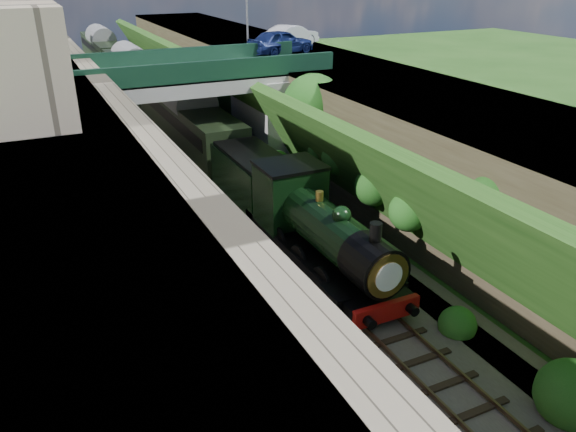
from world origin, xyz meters
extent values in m
plane|color=#1E4714|center=(0.00, 0.00, 0.00)|extent=(160.00, 160.00, 0.00)
cube|color=#473F38|center=(0.00, 20.00, 0.10)|extent=(10.00, 90.00, 0.20)
cube|color=#756B56|center=(-5.50, 20.00, 3.50)|extent=(1.00, 90.00, 7.00)
cube|color=#262628|center=(-9.00, 20.00, 3.50)|extent=(6.00, 90.00, 7.00)
cube|color=#262628|center=(9.50, 20.00, 3.12)|extent=(8.00, 90.00, 6.25)
cube|color=#1E4714|center=(5.00, 20.00, 2.70)|extent=(4.02, 90.00, 6.36)
sphere|color=#194C14|center=(3.72, -1.73, 0.82)|extent=(2.14, 2.14, 2.14)
sphere|color=#194C14|center=(5.43, 1.60, 3.59)|extent=(2.16, 2.16, 2.16)
sphere|color=#194C14|center=(5.87, 4.40, 4.32)|extent=(1.89, 1.89, 1.89)
sphere|color=#194C14|center=(4.83, 7.79, 2.62)|extent=(1.75, 1.75, 1.75)
sphere|color=#194C14|center=(4.91, 10.59, 2.75)|extent=(1.86, 1.86, 1.86)
sphere|color=#194C14|center=(5.15, 14.07, 3.15)|extent=(2.02, 2.02, 2.02)
sphere|color=#194C14|center=(4.97, 16.03, 2.85)|extent=(1.29, 1.29, 1.29)
sphere|color=#194C14|center=(4.03, 19.42, 1.33)|extent=(1.44, 1.44, 1.44)
sphere|color=#194C14|center=(6.03, 22.85, 4.58)|extent=(2.07, 2.07, 2.07)
sphere|color=#194C14|center=(5.03, 26.41, 2.95)|extent=(1.60, 1.60, 1.60)
sphere|color=#194C14|center=(5.52, 28.43, 3.74)|extent=(2.00, 2.00, 2.00)
sphere|color=#194C14|center=(6.12, 31.86, 4.71)|extent=(1.64, 1.64, 1.64)
sphere|color=#194C14|center=(4.45, 34.95, 2.00)|extent=(1.42, 1.42, 1.42)
sphere|color=#194C14|center=(5.99, 37.04, 4.52)|extent=(1.84, 1.84, 1.84)
sphere|color=#194C14|center=(3.84, 40.74, 1.01)|extent=(2.01, 2.01, 2.01)
sphere|color=#194C14|center=(3.57, 44.44, 0.57)|extent=(1.55, 1.55, 1.55)
sphere|color=#194C14|center=(4.64, 47.22, 2.31)|extent=(1.48, 1.48, 1.48)
sphere|color=#194C14|center=(5.20, 50.59, 3.22)|extent=(1.66, 1.66, 1.66)
sphere|color=#194C14|center=(4.44, 52.86, 1.99)|extent=(1.94, 1.94, 1.94)
sphere|color=#194C14|center=(4.66, 55.10, 2.35)|extent=(2.17, 2.17, 2.17)
sphere|color=#194C14|center=(3.79, 58.51, 0.94)|extent=(1.95, 1.95, 1.95)
cube|color=black|center=(-2.00, 20.00, 0.24)|extent=(2.50, 90.00, 0.07)
cube|color=brown|center=(-2.72, 20.00, 0.33)|extent=(0.08, 90.00, 0.14)
cube|color=brown|center=(-1.28, 20.00, 0.33)|extent=(0.08, 90.00, 0.14)
cube|color=black|center=(1.20, 20.00, 0.24)|extent=(2.50, 90.00, 0.07)
cube|color=brown|center=(0.48, 20.00, 0.33)|extent=(0.08, 90.00, 0.14)
cube|color=brown|center=(1.92, 20.00, 0.33)|extent=(0.08, 90.00, 0.14)
cube|color=gray|center=(0.50, 24.00, 5.70)|extent=(16.00, 6.00, 0.90)
cube|color=#153B26|center=(0.50, 21.15, 6.65)|extent=(16.00, 0.30, 1.20)
cube|color=#153B26|center=(0.50, 26.85, 6.65)|extent=(16.00, 0.30, 1.20)
cube|color=gray|center=(-5.50, 24.00, 2.85)|extent=(1.40, 6.40, 5.70)
cube|color=gray|center=(5.20, 24.00, 2.85)|extent=(2.40, 6.40, 5.70)
cube|color=gray|center=(-9.50, 14.00, 9.00)|extent=(4.00, 8.00, 4.00)
cylinder|color=black|center=(5.80, 18.38, 2.20)|extent=(0.30, 0.30, 4.40)
sphere|color=#194C14|center=(5.80, 18.38, 4.80)|extent=(3.60, 3.60, 3.60)
sphere|color=#194C14|center=(6.30, 19.18, 4.20)|extent=(2.40, 2.40, 2.40)
cylinder|color=gray|center=(7.00, 31.23, 9.25)|extent=(0.14, 0.14, 6.00)
imported|color=navy|center=(8.11, 27.78, 7.10)|extent=(5.34, 3.23, 1.70)
imported|color=silver|center=(10.61, 31.16, 7.05)|extent=(5.14, 3.52, 1.60)
cube|color=black|center=(1.20, 8.09, 0.50)|extent=(2.40, 8.40, 0.60)
cube|color=black|center=(1.20, 9.09, 1.05)|extent=(2.70, 10.00, 0.35)
cube|color=maroon|center=(1.20, 3.99, 0.95)|extent=(2.70, 0.25, 0.70)
cylinder|color=black|center=(1.20, 8.29, 2.35)|extent=(1.90, 5.60, 1.90)
cylinder|color=black|center=(1.20, 4.99, 2.35)|extent=(1.96, 1.80, 1.96)
cylinder|color=white|center=(1.20, 4.01, 2.35)|extent=(1.10, 0.05, 1.10)
cylinder|color=black|center=(1.20, 4.99, 3.55)|extent=(0.44, 0.44, 0.90)
sphere|color=black|center=(1.20, 7.29, 3.35)|extent=(0.76, 0.76, 0.76)
cylinder|color=#A57F33|center=(1.20, 9.09, 3.45)|extent=(0.32, 0.32, 0.50)
cube|color=black|center=(1.20, 11.89, 2.50)|extent=(2.75, 2.40, 2.80)
cube|color=black|center=(1.20, 11.89, 3.95)|extent=(2.85, 2.50, 0.15)
cube|color=black|center=(-0.05, 5.49, 0.85)|extent=(0.60, 1.40, 0.90)
cube|color=black|center=(2.45, 5.49, 0.85)|extent=(0.60, 1.40, 0.90)
cube|color=black|center=(1.20, 16.29, 0.45)|extent=(2.30, 6.00, 0.50)
cube|color=black|center=(1.20, 16.29, 0.70)|extent=(2.60, 6.00, 0.50)
cube|color=black|center=(1.20, 16.29, 1.90)|extent=(2.70, 6.00, 2.40)
cube|color=black|center=(1.20, 16.29, 3.15)|extent=(2.50, 5.60, 0.20)
cube|color=black|center=(1.20, 28.89, 0.40)|extent=(2.30, 17.00, 0.40)
cube|color=black|center=(1.20, 28.89, 0.65)|extent=(2.50, 17.00, 0.50)
cube|color=black|center=(1.20, 28.89, 2.15)|extent=(2.80, 18.00, 2.70)
cube|color=slate|center=(1.20, 28.89, 3.65)|extent=(2.90, 18.00, 0.50)
cube|color=black|center=(1.20, 47.69, 0.40)|extent=(2.30, 17.00, 0.40)
cube|color=black|center=(1.20, 47.69, 0.65)|extent=(2.50, 17.00, 0.50)
cube|color=black|center=(1.20, 47.69, 2.15)|extent=(2.80, 18.00, 2.70)
cube|color=slate|center=(1.20, 47.69, 3.65)|extent=(2.90, 18.00, 0.50)
cube|color=black|center=(1.20, 66.49, 0.40)|extent=(2.30, 17.00, 0.40)
cube|color=black|center=(1.20, 66.49, 0.65)|extent=(2.50, 17.00, 0.50)
cube|color=black|center=(1.20, 66.49, 2.15)|extent=(2.80, 18.00, 2.70)
cube|color=slate|center=(1.20, 66.49, 3.65)|extent=(2.90, 18.00, 0.50)
camera|label=1|loc=(-9.16, -9.58, 12.28)|focal=35.00mm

